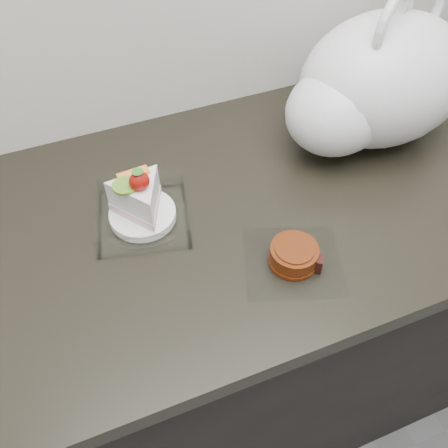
{
  "coord_description": "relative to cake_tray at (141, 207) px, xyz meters",
  "views": [
    {
      "loc": [
        -0.28,
        1.1,
        1.59
      ],
      "look_at": [
        -0.07,
        1.62,
        0.94
      ],
      "focal_mm": 40.0,
      "sensor_mm": 36.0,
      "label": 1
    }
  ],
  "objects": [
    {
      "name": "cake_tray",
      "position": [
        0.0,
        0.0,
        0.0
      ],
      "size": [
        0.2,
        0.2,
        0.13
      ],
      "rotation": [
        0.0,
        0.0,
        -0.24
      ],
      "color": "white",
      "rests_on": "counter"
    },
    {
      "name": "mooncake_wrap",
      "position": [
        0.21,
        -0.19,
        -0.02
      ],
      "size": [
        0.21,
        0.2,
        0.04
      ],
      "rotation": [
        0.0,
        0.0,
        -0.17
      ],
      "color": "white",
      "rests_on": "counter"
    },
    {
      "name": "plastic_bag",
      "position": [
        0.5,
        0.06,
        0.09
      ],
      "size": [
        0.45,
        0.38,
        0.32
      ],
      "rotation": [
        0.0,
        0.0,
        0.39
      ],
      "color": "white",
      "rests_on": "counter"
    },
    {
      "name": "counter",
      "position": [
        0.19,
        -0.03,
        -0.48
      ],
      "size": [
        2.04,
        0.64,
        0.9
      ],
      "color": "black",
      "rests_on": "ground"
    }
  ]
}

